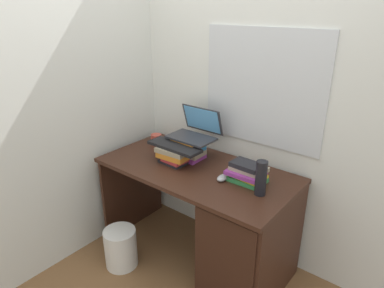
{
  "coord_description": "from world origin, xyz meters",
  "views": [
    {
      "loc": [
        1.35,
        -1.73,
        1.85
      ],
      "look_at": [
        -0.03,
        -0.01,
        0.95
      ],
      "focal_mm": 32.07,
      "sensor_mm": 36.0,
      "label": 1
    }
  ],
  "objects_px": {
    "water_bottle": "(261,178)",
    "book_stack_side": "(247,173)",
    "book_stack_tall": "(190,149)",
    "book_stack_keyboard_riser": "(174,155)",
    "computer_mouse": "(223,178)",
    "wastebasket": "(121,248)",
    "laptop": "(196,130)",
    "desk": "(235,230)",
    "mug": "(156,139)",
    "keyboard": "(174,147)"
  },
  "relations": [
    {
      "from": "book_stack_tall",
      "to": "mug",
      "type": "bearing_deg",
      "value": 174.31
    },
    {
      "from": "desk",
      "to": "water_bottle",
      "type": "distance_m",
      "value": 0.49
    },
    {
      "from": "desk",
      "to": "computer_mouse",
      "type": "xyz_separation_m",
      "value": [
        -0.11,
        -0.0,
        0.37
      ]
    },
    {
      "from": "laptop",
      "to": "wastebasket",
      "type": "bearing_deg",
      "value": -111.19
    },
    {
      "from": "book_stack_keyboard_riser",
      "to": "wastebasket",
      "type": "xyz_separation_m",
      "value": [
        -0.2,
        -0.4,
        -0.68
      ]
    },
    {
      "from": "book_stack_tall",
      "to": "keyboard",
      "type": "height_order",
      "value": "book_stack_tall"
    },
    {
      "from": "keyboard",
      "to": "computer_mouse",
      "type": "height_order",
      "value": "keyboard"
    },
    {
      "from": "laptop",
      "to": "computer_mouse",
      "type": "height_order",
      "value": "laptop"
    },
    {
      "from": "book_stack_keyboard_riser",
      "to": "book_stack_side",
      "type": "distance_m",
      "value": 0.56
    },
    {
      "from": "keyboard",
      "to": "wastebasket",
      "type": "xyz_separation_m",
      "value": [
        -0.2,
        -0.4,
        -0.75
      ]
    },
    {
      "from": "mug",
      "to": "desk",
      "type": "bearing_deg",
      "value": -11.03
    },
    {
      "from": "water_bottle",
      "to": "wastebasket",
      "type": "height_order",
      "value": "water_bottle"
    },
    {
      "from": "desk",
      "to": "wastebasket",
      "type": "height_order",
      "value": "desk"
    },
    {
      "from": "book_stack_side",
      "to": "water_bottle",
      "type": "relative_size",
      "value": 1.1
    },
    {
      "from": "keyboard",
      "to": "computer_mouse",
      "type": "distance_m",
      "value": 0.44
    },
    {
      "from": "book_stack_side",
      "to": "mug",
      "type": "relative_size",
      "value": 1.96
    },
    {
      "from": "computer_mouse",
      "to": "water_bottle",
      "type": "bearing_deg",
      "value": -1.43
    },
    {
      "from": "book_stack_keyboard_riser",
      "to": "computer_mouse",
      "type": "xyz_separation_m",
      "value": [
        0.42,
        0.01,
        -0.05
      ]
    },
    {
      "from": "laptop",
      "to": "book_stack_tall",
      "type": "bearing_deg",
      "value": -93.97
    },
    {
      "from": "water_bottle",
      "to": "wastebasket",
      "type": "xyz_separation_m",
      "value": [
        -0.9,
        -0.4,
        -0.73
      ]
    },
    {
      "from": "mug",
      "to": "water_bottle",
      "type": "bearing_deg",
      "value": -9.91
    },
    {
      "from": "keyboard",
      "to": "wastebasket",
      "type": "bearing_deg",
      "value": -115.87
    },
    {
      "from": "mug",
      "to": "book_stack_keyboard_riser",
      "type": "bearing_deg",
      "value": -27.03
    },
    {
      "from": "book_stack_tall",
      "to": "book_stack_keyboard_riser",
      "type": "xyz_separation_m",
      "value": [
        -0.03,
        -0.15,
        -0.01
      ]
    },
    {
      "from": "book_stack_tall",
      "to": "laptop",
      "type": "bearing_deg",
      "value": 86.03
    },
    {
      "from": "laptop",
      "to": "mug",
      "type": "bearing_deg",
      "value": -176.32
    },
    {
      "from": "book_stack_keyboard_riser",
      "to": "laptop",
      "type": "bearing_deg",
      "value": 80.97
    },
    {
      "from": "desk",
      "to": "laptop",
      "type": "xyz_separation_m",
      "value": [
        -0.5,
        0.2,
        0.56
      ]
    },
    {
      "from": "computer_mouse",
      "to": "book_stack_side",
      "type": "bearing_deg",
      "value": 34.24
    },
    {
      "from": "desk",
      "to": "wastebasket",
      "type": "bearing_deg",
      "value": -150.92
    },
    {
      "from": "book_stack_keyboard_riser",
      "to": "mug",
      "type": "bearing_deg",
      "value": 152.97
    },
    {
      "from": "desk",
      "to": "book_stack_side",
      "type": "distance_m",
      "value": 0.42
    },
    {
      "from": "book_stack_tall",
      "to": "keyboard",
      "type": "relative_size",
      "value": 0.55
    },
    {
      "from": "water_bottle",
      "to": "book_stack_side",
      "type": "bearing_deg",
      "value": 147.08
    },
    {
      "from": "book_stack_side",
      "to": "laptop",
      "type": "xyz_separation_m",
      "value": [
        -0.52,
        0.11,
        0.15
      ]
    },
    {
      "from": "book_stack_side",
      "to": "wastebasket",
      "type": "bearing_deg",
      "value": -146.88
    },
    {
      "from": "book_stack_keyboard_riser",
      "to": "book_stack_side",
      "type": "bearing_deg",
      "value": 9.66
    },
    {
      "from": "computer_mouse",
      "to": "mug",
      "type": "distance_m",
      "value": 0.8
    },
    {
      "from": "desk",
      "to": "water_bottle",
      "type": "height_order",
      "value": "water_bottle"
    },
    {
      "from": "water_bottle",
      "to": "wastebasket",
      "type": "distance_m",
      "value": 1.23
    },
    {
      "from": "book_stack_side",
      "to": "book_stack_tall",
      "type": "bearing_deg",
      "value": 174.45
    },
    {
      "from": "book_stack_side",
      "to": "keyboard",
      "type": "xyz_separation_m",
      "value": [
        -0.55,
        -0.09,
        0.07
      ]
    },
    {
      "from": "desk",
      "to": "laptop",
      "type": "distance_m",
      "value": 0.77
    },
    {
      "from": "book_stack_side",
      "to": "laptop",
      "type": "bearing_deg",
      "value": 167.53
    },
    {
      "from": "laptop",
      "to": "wastebasket",
      "type": "height_order",
      "value": "laptop"
    },
    {
      "from": "laptop",
      "to": "water_bottle",
      "type": "height_order",
      "value": "laptop"
    },
    {
      "from": "book_stack_keyboard_riser",
      "to": "water_bottle",
      "type": "xyz_separation_m",
      "value": [
        0.7,
        -0.0,
        0.05
      ]
    },
    {
      "from": "book_stack_tall",
      "to": "keyboard",
      "type": "bearing_deg",
      "value": -100.43
    },
    {
      "from": "computer_mouse",
      "to": "wastebasket",
      "type": "height_order",
      "value": "computer_mouse"
    },
    {
      "from": "desk",
      "to": "book_stack_keyboard_riser",
      "type": "xyz_separation_m",
      "value": [
        -0.53,
        -0.01,
        0.41
      ]
    }
  ]
}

